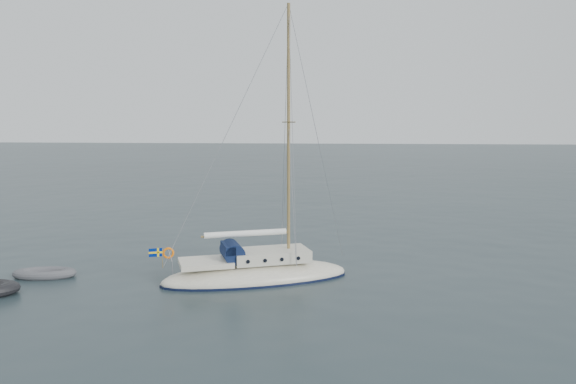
# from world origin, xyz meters

# --- Properties ---
(ground) EXTENTS (300.00, 300.00, 0.00)m
(ground) POSITION_xyz_m (0.00, 0.00, 0.00)
(ground) COLOR black
(ground) RESTS_ON ground
(sailboat) EXTENTS (8.60, 2.58, 12.24)m
(sailboat) POSITION_xyz_m (-1.63, -2.15, 0.93)
(sailboat) COLOR #F0EACD
(sailboat) RESTS_ON ground
(dinghy) EXTENTS (2.75, 1.24, 0.39)m
(dinghy) POSITION_xyz_m (-11.01, -2.58, 0.17)
(dinghy) COLOR #54555A
(dinghy) RESTS_ON ground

